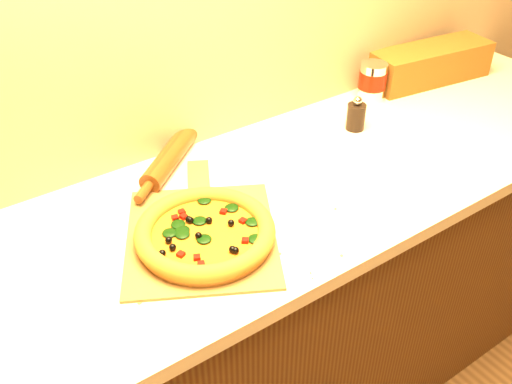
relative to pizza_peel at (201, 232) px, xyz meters
name	(u,v)px	position (x,y,z in m)	size (l,w,h in m)	color
cabinet	(233,332)	(0.11, 0.05, -0.47)	(2.80, 0.65, 0.86)	#43220E
countertop	(229,214)	(0.11, 0.05, -0.02)	(2.84, 0.68, 0.04)	beige
pizza_peel	(201,232)	(0.00, 0.00, 0.00)	(0.49, 0.55, 0.01)	brown
pizza	(205,233)	(-0.01, -0.03, 0.03)	(0.33, 0.33, 0.05)	#A66B29
bottle_cap	(201,240)	(-0.01, -0.02, 0.00)	(0.03, 0.03, 0.01)	black
pepper_grinder	(356,116)	(0.65, 0.17, 0.04)	(0.06, 0.06, 0.11)	black
rolling_pin	(171,156)	(0.08, 0.31, 0.03)	(0.35, 0.29, 0.06)	#5C280F
coffee_canister	(372,81)	(0.83, 0.29, 0.06)	(0.09, 0.09, 0.13)	silver
bread_bag	(430,64)	(1.11, 0.28, 0.06)	(0.45, 0.15, 0.12)	brown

